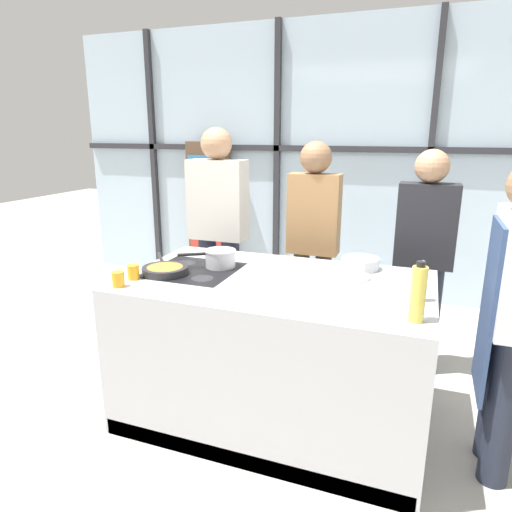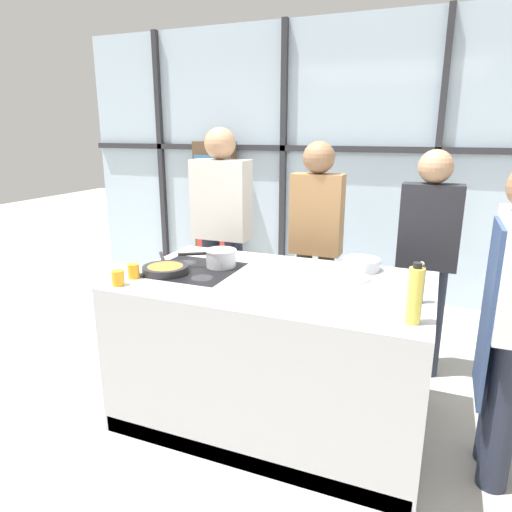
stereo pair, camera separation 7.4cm
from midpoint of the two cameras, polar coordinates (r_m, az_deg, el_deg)
name	(u,v)px [view 1 (the left image)]	position (r m, az deg, el deg)	size (l,w,h in m)	color
ground_plane	(274,414)	(3.03, 1.55, -19.18)	(18.00, 18.00, 0.00)	#ADA89E
back_window_wall	(350,162)	(4.85, 11.19, 11.40)	(6.40, 0.10, 2.80)	silver
bookshelf	(209,214)	(5.22, -6.27, 5.23)	(0.47, 0.19, 1.61)	brown
demo_island	(275,350)	(2.80, 1.58, -11.67)	(1.75, 1.04, 0.89)	#B7BABF
chef	(512,309)	(2.50, 28.63, -5.85)	(0.23, 0.45, 1.59)	#232838
spectator_far_left	(218,224)	(3.70, -5.33, 3.99)	(0.46, 0.24, 1.75)	#232838
spectator_center_left	(313,235)	(3.44, 6.56, 2.58)	(0.38, 0.23, 1.65)	#47382D
spectator_center_right	(424,250)	(3.36, 19.64, 0.76)	(0.39, 0.22, 1.60)	#232838
frying_pan	(165,270)	(2.79, -12.07, -1.67)	(0.36, 0.43, 0.04)	#232326
saucepan	(220,258)	(2.87, -5.27, -0.22)	(0.33, 0.24, 0.11)	silver
white_plate	(350,277)	(2.70, 10.94, -2.56)	(0.22, 0.22, 0.01)	white
mixing_bowl	(360,263)	(2.89, 12.19, -0.83)	(0.23, 0.23, 0.07)	silver
oil_bottle	(418,294)	(2.13, 18.65, -4.48)	(0.07, 0.07, 0.28)	#E0CC4C
pepper_grinder	(421,282)	(2.41, 19.11, -3.13)	(0.04, 0.04, 0.21)	#332319
juice_glass_near	(118,279)	(2.62, -17.63, -2.78)	(0.07, 0.07, 0.09)	orange
juice_glass_far	(133,272)	(2.73, -15.84, -1.95)	(0.07, 0.07, 0.09)	orange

